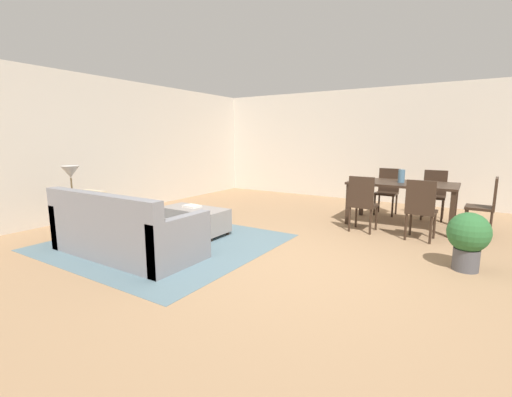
{
  "coord_description": "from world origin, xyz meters",
  "views": [
    {
      "loc": [
        1.79,
        -3.66,
        1.51
      ],
      "look_at": [
        -1.07,
        0.85,
        0.58
      ],
      "focal_mm": 24.19,
      "sensor_mm": 36.0,
      "label": 1
    }
  ],
  "objects_px": {
    "table_lamp": "(70,173)",
    "dining_chair_far_right": "(434,192)",
    "couch": "(124,233)",
    "book_on_ottoman": "(192,206)",
    "vase_centerpiece": "(401,176)",
    "potted_plant": "(468,237)",
    "dining_chair_near_left": "(362,201)",
    "dining_chair_far_left": "(387,189)",
    "side_table": "(74,208)",
    "dining_chair_head_east": "(487,203)",
    "ottoman_table": "(195,219)",
    "dining_table": "(402,187)",
    "dining_chair_near_right": "(421,207)"
  },
  "relations": [
    {
      "from": "dining_chair_head_east",
      "to": "book_on_ottoman",
      "type": "distance_m",
      "value": 4.66
    },
    {
      "from": "dining_chair_head_east",
      "to": "dining_chair_far_right",
      "type": "bearing_deg",
      "value": 134.41
    },
    {
      "from": "dining_chair_near_left",
      "to": "dining_chair_far_right",
      "type": "height_order",
      "value": "same"
    },
    {
      "from": "dining_chair_far_right",
      "to": "potted_plant",
      "type": "relative_size",
      "value": 1.34
    },
    {
      "from": "ottoman_table",
      "to": "dining_table",
      "type": "bearing_deg",
      "value": 41.3
    },
    {
      "from": "couch",
      "to": "ottoman_table",
      "type": "height_order",
      "value": "couch"
    },
    {
      "from": "ottoman_table",
      "to": "dining_chair_head_east",
      "type": "bearing_deg",
      "value": 31.32
    },
    {
      "from": "dining_chair_far_left",
      "to": "dining_table",
      "type": "bearing_deg",
      "value": -63.81
    },
    {
      "from": "potted_plant",
      "to": "table_lamp",
      "type": "bearing_deg",
      "value": -162.27
    },
    {
      "from": "vase_centerpiece",
      "to": "book_on_ottoman",
      "type": "height_order",
      "value": "vase_centerpiece"
    },
    {
      "from": "side_table",
      "to": "dining_chair_head_east",
      "type": "bearing_deg",
      "value": 33.5
    },
    {
      "from": "table_lamp",
      "to": "dining_chair_far_right",
      "type": "xyz_separation_m",
      "value": [
        4.54,
        4.38,
        -0.47
      ]
    },
    {
      "from": "dining_chair_head_east",
      "to": "dining_chair_far_left",
      "type": "bearing_deg",
      "value": 154.46
    },
    {
      "from": "vase_centerpiece",
      "to": "side_table",
      "type": "bearing_deg",
      "value": -139.63
    },
    {
      "from": "dining_chair_near_left",
      "to": "dining_chair_far_left",
      "type": "distance_m",
      "value": 1.66
    },
    {
      "from": "dining_chair_far_left",
      "to": "dining_chair_head_east",
      "type": "xyz_separation_m",
      "value": [
        1.65,
        -0.79,
        0.0
      ]
    },
    {
      "from": "dining_chair_head_east",
      "to": "book_on_ottoman",
      "type": "height_order",
      "value": "dining_chair_head_east"
    },
    {
      "from": "dining_table",
      "to": "vase_centerpiece",
      "type": "height_order",
      "value": "vase_centerpiece"
    },
    {
      "from": "vase_centerpiece",
      "to": "dining_chair_near_left",
      "type": "bearing_deg",
      "value": -118.52
    },
    {
      "from": "dining_chair_near_left",
      "to": "dining_chair_far_left",
      "type": "relative_size",
      "value": 1.0
    },
    {
      "from": "table_lamp",
      "to": "dining_chair_near_left",
      "type": "height_order",
      "value": "table_lamp"
    },
    {
      "from": "vase_centerpiece",
      "to": "potted_plant",
      "type": "height_order",
      "value": "vase_centerpiece"
    },
    {
      "from": "side_table",
      "to": "dining_chair_far_left",
      "type": "relative_size",
      "value": 0.63
    },
    {
      "from": "book_on_ottoman",
      "to": "dining_chair_far_left",
      "type": "bearing_deg",
      "value": 53.08
    },
    {
      "from": "vase_centerpiece",
      "to": "dining_table",
      "type": "bearing_deg",
      "value": 60.46
    },
    {
      "from": "dining_chair_near_right",
      "to": "potted_plant",
      "type": "distance_m",
      "value": 1.18
    },
    {
      "from": "dining_chair_near_left",
      "to": "dining_chair_head_east",
      "type": "distance_m",
      "value": 1.91
    },
    {
      "from": "ottoman_table",
      "to": "dining_chair_far_right",
      "type": "xyz_separation_m",
      "value": [
        3.12,
        3.23,
        0.28
      ]
    },
    {
      "from": "ottoman_table",
      "to": "dining_table",
      "type": "xyz_separation_m",
      "value": [
        2.69,
        2.36,
        0.44
      ]
    },
    {
      "from": "dining_chair_near_right",
      "to": "dining_chair_far_right",
      "type": "height_order",
      "value": "same"
    },
    {
      "from": "dining_chair_far_right",
      "to": "couch",
      "type": "bearing_deg",
      "value": -125.51
    },
    {
      "from": "dining_chair_far_left",
      "to": "vase_centerpiece",
      "type": "distance_m",
      "value": 1.01
    },
    {
      "from": "table_lamp",
      "to": "dining_chair_far_right",
      "type": "height_order",
      "value": "table_lamp"
    },
    {
      "from": "vase_centerpiece",
      "to": "ottoman_table",
      "type": "bearing_deg",
      "value": -138.91
    },
    {
      "from": "side_table",
      "to": "dining_chair_far_right",
      "type": "bearing_deg",
      "value": 43.96
    },
    {
      "from": "dining_chair_near_right",
      "to": "potted_plant",
      "type": "height_order",
      "value": "dining_chair_near_right"
    },
    {
      "from": "couch",
      "to": "book_on_ottoman",
      "type": "height_order",
      "value": "couch"
    },
    {
      "from": "dining_chair_far_left",
      "to": "dining_chair_head_east",
      "type": "relative_size",
      "value": 1.0
    },
    {
      "from": "dining_chair_near_left",
      "to": "potted_plant",
      "type": "xyz_separation_m",
      "value": [
        1.5,
        -1.03,
        -0.12
      ]
    },
    {
      "from": "table_lamp",
      "to": "dining_chair_head_east",
      "type": "relative_size",
      "value": 0.57
    },
    {
      "from": "potted_plant",
      "to": "dining_chair_far_left",
      "type": "bearing_deg",
      "value": 118.35
    },
    {
      "from": "dining_table",
      "to": "dining_chair_near_left",
      "type": "relative_size",
      "value": 1.88
    },
    {
      "from": "side_table",
      "to": "dining_chair_near_right",
      "type": "height_order",
      "value": "dining_chair_near_right"
    },
    {
      "from": "dining_table",
      "to": "vase_centerpiece",
      "type": "relative_size",
      "value": 7.68
    },
    {
      "from": "dining_chair_far_left",
      "to": "book_on_ottoman",
      "type": "distance_m",
      "value": 3.94
    },
    {
      "from": "ottoman_table",
      "to": "dining_chair_near_right",
      "type": "relative_size",
      "value": 1.18
    },
    {
      "from": "couch",
      "to": "dining_chair_near_right",
      "type": "bearing_deg",
      "value": 40.82
    },
    {
      "from": "dining_table",
      "to": "vase_centerpiece",
      "type": "bearing_deg",
      "value": -119.54
    },
    {
      "from": "ottoman_table",
      "to": "potted_plant",
      "type": "distance_m",
      "value": 3.77
    },
    {
      "from": "vase_centerpiece",
      "to": "potted_plant",
      "type": "distance_m",
      "value": 2.17
    }
  ]
}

